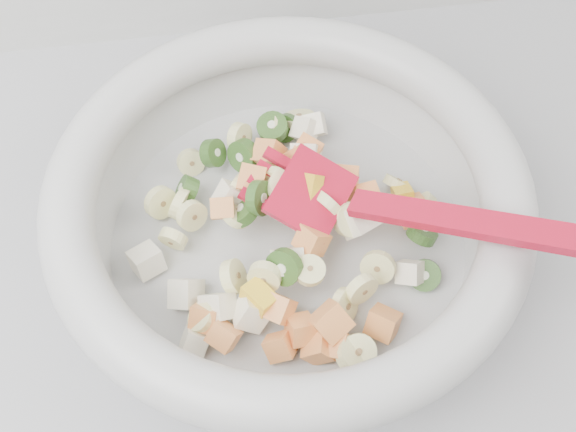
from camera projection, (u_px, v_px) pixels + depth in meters
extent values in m
cylinder|color=#B7B7B5|center=(288.00, 242.00, 0.58)|extent=(0.29, 0.29, 0.02)
torus|color=#B7B7B5|center=(288.00, 193.00, 0.52)|extent=(0.36, 0.36, 0.04)
cylinder|color=#FAF7A6|center=(265.00, 277.00, 0.52)|extent=(0.04, 0.02, 0.03)
cylinder|color=#FAF7A6|center=(362.00, 289.00, 0.52)|extent=(0.03, 0.02, 0.03)
cylinder|color=#FAF7A6|center=(237.00, 189.00, 0.56)|extent=(0.02, 0.03, 0.03)
cylinder|color=#FAF7A6|center=(299.00, 177.00, 0.56)|extent=(0.03, 0.03, 0.02)
cylinder|color=#FAF7A6|center=(161.00, 203.00, 0.57)|extent=(0.03, 0.03, 0.03)
cylinder|color=#FAF7A6|center=(191.00, 162.00, 0.61)|extent=(0.03, 0.02, 0.03)
cylinder|color=#FAF7A6|center=(173.00, 239.00, 0.55)|extent=(0.03, 0.02, 0.03)
cylinder|color=#FAF7A6|center=(234.00, 277.00, 0.53)|extent=(0.02, 0.04, 0.04)
cylinder|color=#FAF7A6|center=(299.00, 119.00, 0.63)|extent=(0.03, 0.03, 0.02)
cylinder|color=#FAF7A6|center=(328.00, 205.00, 0.55)|extent=(0.03, 0.03, 0.03)
cylinder|color=#FAF7A6|center=(351.00, 219.00, 0.54)|extent=(0.03, 0.03, 0.03)
cylinder|color=#FAF7A6|center=(397.00, 184.00, 0.59)|extent=(0.03, 0.03, 0.03)
cylinder|color=#FAF7A6|center=(283.00, 187.00, 0.54)|extent=(0.04, 0.04, 0.02)
cylinder|color=#FAF7A6|center=(273.00, 127.00, 0.62)|extent=(0.02, 0.03, 0.03)
cylinder|color=#FAF7A6|center=(378.00, 267.00, 0.54)|extent=(0.04, 0.02, 0.04)
cylinder|color=#FAF7A6|center=(180.00, 203.00, 0.57)|extent=(0.03, 0.04, 0.04)
cylinder|color=#FAF7A6|center=(345.00, 306.00, 0.52)|extent=(0.02, 0.04, 0.04)
cylinder|color=#FAF7A6|center=(359.00, 351.00, 0.51)|extent=(0.03, 0.03, 0.02)
cylinder|color=#FAF7A6|center=(240.00, 137.00, 0.60)|extent=(0.03, 0.03, 0.03)
cylinder|color=#FAF7A6|center=(192.00, 216.00, 0.56)|extent=(0.03, 0.03, 0.03)
cylinder|color=#FAF7A6|center=(276.00, 180.00, 0.56)|extent=(0.03, 0.02, 0.03)
cylinder|color=#FAF7A6|center=(355.00, 355.00, 0.50)|extent=(0.04, 0.04, 0.03)
cylinder|color=#FAF7A6|center=(237.00, 213.00, 0.55)|extent=(0.03, 0.04, 0.03)
cylinder|color=#FAF7A6|center=(202.00, 317.00, 0.52)|extent=(0.03, 0.03, 0.02)
cylinder|color=#FAF7A6|center=(310.00, 270.00, 0.52)|extent=(0.02, 0.02, 0.01)
cylinder|color=#FAF7A6|center=(423.00, 205.00, 0.57)|extent=(0.03, 0.03, 0.03)
cube|color=#DE7646|center=(412.00, 211.00, 0.57)|extent=(0.02, 0.03, 0.03)
cube|color=#DE7646|center=(344.00, 184.00, 0.57)|extent=(0.03, 0.03, 0.03)
cube|color=#DE7646|center=(312.00, 240.00, 0.53)|extent=(0.03, 0.03, 0.03)
cube|color=#DE7646|center=(206.00, 318.00, 0.52)|extent=(0.03, 0.03, 0.03)
cube|color=#DE7646|center=(368.00, 198.00, 0.56)|extent=(0.02, 0.02, 0.02)
cube|color=#DE7646|center=(319.00, 347.00, 0.51)|extent=(0.03, 0.02, 0.03)
cube|color=#DE7646|center=(280.00, 347.00, 0.51)|extent=(0.03, 0.02, 0.03)
cube|color=#DE7646|center=(269.00, 154.00, 0.59)|extent=(0.03, 0.03, 0.03)
cube|color=#DE7646|center=(223.00, 208.00, 0.55)|extent=(0.02, 0.02, 0.02)
cube|color=#DE7646|center=(301.00, 330.00, 0.51)|extent=(0.02, 0.03, 0.03)
cube|color=#DE7646|center=(278.00, 308.00, 0.51)|extent=(0.03, 0.03, 0.03)
cube|color=#DE7646|center=(383.00, 323.00, 0.52)|extent=(0.03, 0.03, 0.03)
cube|color=#DE7646|center=(307.00, 150.00, 0.58)|extent=(0.03, 0.03, 0.02)
cube|color=#DE7646|center=(298.00, 161.00, 0.58)|extent=(0.04, 0.03, 0.04)
cube|color=#DE7646|center=(338.00, 347.00, 0.51)|extent=(0.03, 0.03, 0.03)
cube|color=#DE7646|center=(224.00, 336.00, 0.51)|extent=(0.03, 0.03, 0.03)
cube|color=#DE7646|center=(316.00, 178.00, 0.56)|extent=(0.03, 0.03, 0.03)
cube|color=#DE7646|center=(331.00, 322.00, 0.51)|extent=(0.03, 0.04, 0.03)
cube|color=#DE7646|center=(308.00, 173.00, 0.57)|extent=(0.03, 0.03, 0.03)
cube|color=#DE7646|center=(252.00, 181.00, 0.55)|extent=(0.03, 0.03, 0.03)
cylinder|color=#4D9531|center=(243.00, 211.00, 0.55)|extent=(0.03, 0.04, 0.03)
cylinder|color=#4D9531|center=(244.00, 156.00, 0.60)|extent=(0.03, 0.03, 0.04)
cylinder|color=#4D9531|center=(259.00, 198.00, 0.54)|extent=(0.03, 0.03, 0.04)
cylinder|color=#4D9531|center=(213.00, 153.00, 0.60)|extent=(0.02, 0.03, 0.03)
cylinder|color=#4D9531|center=(422.00, 234.00, 0.56)|extent=(0.03, 0.03, 0.02)
cylinder|color=#4D9531|center=(425.00, 275.00, 0.55)|extent=(0.03, 0.03, 0.02)
cylinder|color=#4D9531|center=(284.00, 267.00, 0.52)|extent=(0.03, 0.03, 0.04)
cylinder|color=#4D9531|center=(273.00, 127.00, 0.61)|extent=(0.03, 0.03, 0.02)
cylinder|color=#4D9531|center=(187.00, 190.00, 0.58)|extent=(0.02, 0.03, 0.03)
cylinder|color=#4D9531|center=(286.00, 128.00, 0.63)|extent=(0.03, 0.03, 0.03)
cube|color=white|center=(288.00, 261.00, 0.53)|extent=(0.02, 0.03, 0.03)
cube|color=white|center=(305.00, 158.00, 0.58)|extent=(0.03, 0.03, 0.03)
cube|color=white|center=(218.00, 307.00, 0.52)|extent=(0.03, 0.03, 0.03)
cube|color=white|center=(252.00, 312.00, 0.52)|extent=(0.03, 0.03, 0.03)
cube|color=white|center=(410.00, 272.00, 0.54)|extent=(0.03, 0.03, 0.03)
cube|color=white|center=(146.00, 261.00, 0.55)|extent=(0.03, 0.03, 0.03)
cube|color=white|center=(186.00, 294.00, 0.53)|extent=(0.03, 0.03, 0.03)
cube|color=white|center=(230.00, 197.00, 0.55)|extent=(0.03, 0.03, 0.03)
cube|color=white|center=(314.00, 125.00, 0.62)|extent=(0.02, 0.03, 0.03)
cube|color=white|center=(305.00, 130.00, 0.61)|extent=(0.03, 0.03, 0.03)
cube|color=white|center=(194.00, 343.00, 0.52)|extent=(0.02, 0.03, 0.03)
cube|color=white|center=(359.00, 219.00, 0.54)|extent=(0.04, 0.04, 0.03)
cube|color=yellow|center=(259.00, 297.00, 0.51)|extent=(0.03, 0.03, 0.02)
cube|color=yellow|center=(402.00, 194.00, 0.58)|extent=(0.02, 0.02, 0.02)
cube|color=yellow|center=(303.00, 157.00, 0.58)|extent=(0.03, 0.03, 0.02)
cube|color=yellow|center=(310.00, 189.00, 0.54)|extent=(0.02, 0.03, 0.03)
cube|color=#B00F26|center=(311.00, 194.00, 0.54)|extent=(0.08, 0.08, 0.03)
cube|color=#B00F26|center=(280.00, 160.00, 0.56)|extent=(0.03, 0.02, 0.01)
cube|color=#B00F26|center=(272.00, 173.00, 0.55)|extent=(0.03, 0.02, 0.01)
cube|color=#B00F26|center=(264.00, 187.00, 0.55)|extent=(0.03, 0.02, 0.01)
cube|color=#B00F26|center=(256.00, 201.00, 0.54)|extent=(0.03, 0.02, 0.01)
cube|color=#B00F26|center=(482.00, 224.00, 0.48)|extent=(0.16, 0.12, 0.07)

